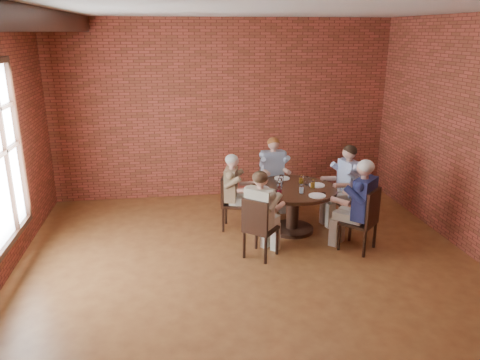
{
  "coord_description": "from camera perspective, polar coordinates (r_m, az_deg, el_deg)",
  "views": [
    {
      "loc": [
        -1.01,
        -5.41,
        3.14
      ],
      "look_at": [
        -0.04,
        1.0,
        1.08
      ],
      "focal_mm": 35.0,
      "sensor_mm": 36.0,
      "label": 1
    }
  ],
  "objects": [
    {
      "name": "plate_d",
      "position": [
        7.22,
        9.39,
        -1.89
      ],
      "size": [
        0.26,
        0.26,
        0.01
      ],
      "primitive_type": "cylinder",
      "color": "white",
      "rests_on": "dining_table"
    },
    {
      "name": "glass_g",
      "position": [
        7.3,
        7.5,
        -1.06
      ],
      "size": [
        0.07,
        0.07,
        0.14
      ],
      "primitive_type": "cylinder",
      "color": "white",
      "rests_on": "dining_table"
    },
    {
      "name": "plate_a",
      "position": [
        7.71,
        9.35,
        -0.62
      ],
      "size": [
        0.26,
        0.26,
        0.01
      ],
      "primitive_type": "cylinder",
      "color": "white",
      "rests_on": "dining_table"
    },
    {
      "name": "chair_a",
      "position": [
        8.14,
        13.15,
        -1.66
      ],
      "size": [
        0.52,
        0.52,
        0.95
      ],
      "rotation": [
        0.0,
        0.0,
        -1.37
      ],
      "color": "black",
      "rests_on": "floor"
    },
    {
      "name": "plate_b",
      "position": [
        7.99,
        5.14,
        0.22
      ],
      "size": [
        0.26,
        0.26,
        0.01
      ],
      "primitive_type": "cylinder",
      "color": "white",
      "rests_on": "dining_table"
    },
    {
      "name": "glass_b",
      "position": [
        7.77,
        7.47,
        0.11
      ],
      "size": [
        0.07,
        0.07,
        0.14
      ],
      "primitive_type": "cylinder",
      "color": "white",
      "rests_on": "dining_table"
    },
    {
      "name": "diner_c",
      "position": [
        7.64,
        -0.69,
        -1.51
      ],
      "size": [
        0.71,
        0.63,
        1.27
      ],
      "primitive_type": null,
      "rotation": [
        0.0,
        0.0,
        1.31
      ],
      "color": "brown",
      "rests_on": "floor"
    },
    {
      "name": "glass_h",
      "position": [
        7.57,
        8.86,
        -0.44
      ],
      "size": [
        0.07,
        0.07,
        0.14
      ],
      "primitive_type": "cylinder",
      "color": "white",
      "rests_on": "dining_table"
    },
    {
      "name": "chair_e",
      "position": [
        7.14,
        14.95,
        -4.49
      ],
      "size": [
        0.65,
        0.65,
        0.97
      ],
      "rotation": [
        0.0,
        0.0,
        3.92
      ],
      "color": "black",
      "rests_on": "floor"
    },
    {
      "name": "smartphone",
      "position": [
        7.31,
        10.11,
        -1.7
      ],
      "size": [
        0.11,
        0.15,
        0.01
      ],
      "primitive_type": "cube",
      "rotation": [
        0.0,
        0.0,
        -0.27
      ],
      "color": "black",
      "rests_on": "dining_table"
    },
    {
      "name": "chair_c",
      "position": [
        7.7,
        -1.25,
        -2.48
      ],
      "size": [
        0.48,
        0.48,
        0.9
      ],
      "rotation": [
        0.0,
        0.0,
        1.31
      ],
      "color": "black",
      "rests_on": "floor"
    },
    {
      "name": "floor",
      "position": [
        6.34,
        1.77,
        -12.08
      ],
      "size": [
        7.0,
        7.0,
        0.0
      ],
      "primitive_type": "plane",
      "color": "brown",
      "rests_on": "ground"
    },
    {
      "name": "ceiling_beam",
      "position": [
        5.6,
        -24.67,
        17.44
      ],
      "size": [
        0.22,
        6.9,
        0.26
      ],
      "primitive_type": "cube",
      "color": "black",
      "rests_on": "ceiling"
    },
    {
      "name": "diner_e",
      "position": [
        7.11,
        14.36,
        -3.03
      ],
      "size": [
        0.89,
        0.89,
        1.4
      ],
      "primitive_type": null,
      "rotation": [
        0.0,
        0.0,
        3.92
      ],
      "color": "#1B214E",
      "rests_on": "floor"
    },
    {
      "name": "diner_a",
      "position": [
        8.04,
        12.7,
        -0.63
      ],
      "size": [
        0.77,
        0.67,
        1.36
      ],
      "primitive_type": null,
      "rotation": [
        0.0,
        0.0,
        -1.37
      ],
      "color": "#3C559C",
      "rests_on": "floor"
    },
    {
      "name": "diner_b",
      "position": [
        8.58,
        4.09,
        0.79
      ],
      "size": [
        0.57,
        0.68,
        1.32
      ],
      "primitive_type": null,
      "rotation": [
        0.0,
        0.0,
        0.08
      ],
      "color": "gray",
      "rests_on": "floor"
    },
    {
      "name": "glass_e",
      "position": [
        7.32,
        4.71,
        -0.9
      ],
      "size": [
        0.07,
        0.07,
        0.14
      ],
      "primitive_type": "cylinder",
      "color": "white",
      "rests_on": "dining_table"
    },
    {
      "name": "plate_c",
      "position": [
        7.47,
        2.6,
        -1.0
      ],
      "size": [
        0.26,
        0.26,
        0.01
      ],
      "primitive_type": "cylinder",
      "color": "white",
      "rests_on": "dining_table"
    },
    {
      "name": "glass_c",
      "position": [
        7.73,
        5.07,
        0.09
      ],
      "size": [
        0.07,
        0.07,
        0.14
      ],
      "primitive_type": "cylinder",
      "color": "white",
      "rests_on": "dining_table"
    },
    {
      "name": "wall_front",
      "position": [
        2.6,
        16.6,
        -16.92
      ],
      "size": [
        7.0,
        0.0,
        7.0
      ],
      "primitive_type": "plane",
      "rotation": [
        -1.57,
        0.0,
        0.0
      ],
      "color": "brown",
      "rests_on": "ground"
    },
    {
      "name": "glass_a",
      "position": [
        7.7,
        8.17,
        -0.08
      ],
      "size": [
        0.07,
        0.07,
        0.14
      ],
      "primitive_type": "cylinder",
      "color": "white",
      "rests_on": "dining_table"
    },
    {
      "name": "wall_back",
      "position": [
        9.08,
        -2.09,
        8.5
      ],
      "size": [
        7.0,
        0.0,
        7.0
      ],
      "primitive_type": "plane",
      "rotation": [
        1.57,
        0.0,
        0.0
      ],
      "color": "brown",
      "rests_on": "ground"
    },
    {
      "name": "diner_d",
      "position": [
        6.69,
        2.59,
        -4.23
      ],
      "size": [
        0.79,
        0.81,
        1.3
      ],
      "primitive_type": null,
      "rotation": [
        0.0,
        0.0,
        2.44
      ],
      "color": "beige",
      "rests_on": "floor"
    },
    {
      "name": "glass_d",
      "position": [
        7.56,
        4.9,
        -0.31
      ],
      "size": [
        0.07,
        0.07,
        0.14
      ],
      "primitive_type": "cylinder",
      "color": "white",
      "rests_on": "dining_table"
    },
    {
      "name": "ceiling",
      "position": [
        5.51,
        2.12,
        20.31
      ],
      "size": [
        7.0,
        7.0,
        0.0
      ],
      "primitive_type": "plane",
      "rotation": [
        3.14,
        0.0,
        0.0
      ],
      "color": "silver",
      "rests_on": "wall_back"
    },
    {
      "name": "chair_b",
      "position": [
        8.71,
        3.91,
        -0.02
      ],
      "size": [
        0.45,
        0.45,
        0.93
      ],
      "rotation": [
        0.0,
        0.0,
        0.08
      ],
      "color": "black",
      "rests_on": "floor"
    },
    {
      "name": "dining_table",
      "position": [
        7.63,
        6.48,
        -2.51
      ],
      "size": [
        1.4,
        1.4,
        0.75
      ],
      "color": "black",
      "rests_on": "floor"
    },
    {
      "name": "glass_f",
      "position": [
        7.14,
        4.83,
        -1.38
      ],
      "size": [
        0.07,
        0.07,
        0.14
      ],
      "primitive_type": "cylinder",
      "color": "white",
      "rests_on": "dining_table"
    },
    {
      "name": "chair_d",
      "position": [
        6.68,
        2.24,
        -5.65
      ],
      "size": [
        0.58,
        0.58,
        0.92
      ],
      "rotation": [
        0.0,
        0.0,
        2.44
      ],
      "color": "black",
      "rests_on": "floor"
    }
  ]
}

